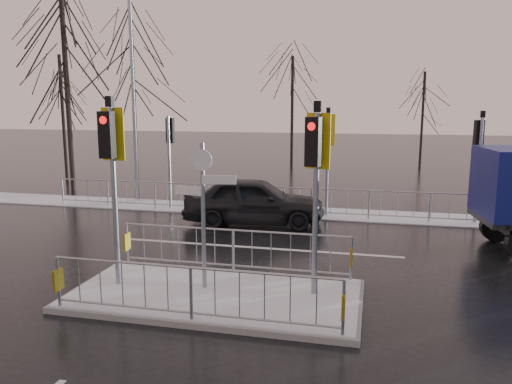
# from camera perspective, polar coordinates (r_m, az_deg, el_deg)

# --- Properties ---
(ground) EXTENTS (120.00, 120.00, 0.00)m
(ground) POSITION_cam_1_polar(r_m,az_deg,el_deg) (10.64, -4.68, -12.02)
(ground) COLOR black
(ground) RESTS_ON ground
(snow_verge) EXTENTS (30.00, 2.00, 0.04)m
(snow_verge) POSITION_cam_1_polar(r_m,az_deg,el_deg) (18.66, 3.48, -2.26)
(snow_verge) COLOR white
(snow_verge) RESTS_ON ground
(lane_markings) EXTENTS (8.00, 11.38, 0.01)m
(lane_markings) POSITION_cam_1_polar(r_m,az_deg,el_deg) (10.35, -5.26, -12.67)
(lane_markings) COLOR silver
(lane_markings) RESTS_ON ground
(traffic_island) EXTENTS (6.00, 3.04, 4.15)m
(traffic_island) POSITION_cam_1_polar(r_m,az_deg,el_deg) (10.51, -4.75, -10.02)
(traffic_island) COLOR slate
(traffic_island) RESTS_ON ground
(far_kerb_fixtures) EXTENTS (18.00, 0.65, 3.83)m
(far_kerb_fixtures) POSITION_cam_1_polar(r_m,az_deg,el_deg) (17.93, 4.16, 0.48)
(far_kerb_fixtures) COLOR gray
(far_kerb_fixtures) RESTS_ON ground
(car_far_lane) EXTENTS (4.88, 2.46, 1.59)m
(car_far_lane) POSITION_cam_1_polar(r_m,az_deg,el_deg) (16.67, -0.21, -1.00)
(car_far_lane) COLOR black
(car_far_lane) RESTS_ON ground
(tree_near_a) EXTENTS (4.75, 4.75, 8.97)m
(tree_near_a) POSITION_cam_1_polar(r_m,az_deg,el_deg) (24.58, -21.00, 14.35)
(tree_near_a) COLOR black
(tree_near_a) RESTS_ON ground
(tree_near_b) EXTENTS (4.00, 4.00, 7.55)m
(tree_near_b) POSITION_cam_1_polar(r_m,az_deg,el_deg) (24.54, -13.89, 12.46)
(tree_near_b) COLOR black
(tree_near_b) RESTS_ON ground
(tree_near_c) EXTENTS (3.50, 3.50, 6.61)m
(tree_near_c) POSITION_cam_1_polar(r_m,az_deg,el_deg) (27.68, -21.34, 10.43)
(tree_near_c) COLOR black
(tree_near_c) RESTS_ON ground
(tree_far_a) EXTENTS (3.75, 3.75, 7.08)m
(tree_far_a) POSITION_cam_1_polar(r_m,az_deg,el_deg) (31.79, 4.18, 11.52)
(tree_far_a) COLOR black
(tree_far_a) RESTS_ON ground
(tree_far_b) EXTENTS (3.25, 3.25, 6.14)m
(tree_far_b) POSITION_cam_1_polar(r_m,az_deg,el_deg) (33.49, 18.58, 9.86)
(tree_far_b) COLOR black
(tree_far_b) RESTS_ON ground
(street_lamp_left) EXTENTS (1.25, 0.18, 8.20)m
(street_lamp_left) POSITION_cam_1_polar(r_m,az_deg,el_deg) (21.14, -13.72, 11.12)
(street_lamp_left) COLOR gray
(street_lamp_left) RESTS_ON ground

